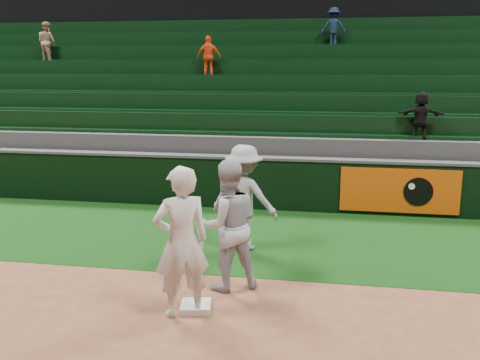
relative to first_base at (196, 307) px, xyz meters
name	(u,v)px	position (x,y,z in m)	size (l,w,h in m)	color
ground	(222,301)	(0.31, 0.35, -0.05)	(70.00, 70.00, 0.00)	brown
foul_grass	(253,237)	(0.31, 3.35, -0.04)	(36.00, 4.20, 0.01)	black
upper_deck	(303,3)	(0.31, 17.80, 5.95)	(40.00, 12.00, 12.00)	black
first_base	(196,307)	(0.00, 0.00, 0.00)	(0.41, 0.41, 0.09)	white
first_baseman	(181,242)	(-0.13, -0.17, 0.99)	(0.76, 0.50, 2.07)	silver
baserunner	(227,225)	(0.28, 0.83, 0.95)	(0.96, 0.75, 1.98)	#ACAEB7
base_coach	(244,198)	(0.24, 2.60, 0.93)	(1.26, 0.72, 1.94)	#8F929B
field_wall	(268,183)	(0.33, 5.55, 0.59)	(36.00, 0.45, 1.25)	black
stadium_seating	(283,121)	(0.30, 9.32, 1.65)	(36.00, 5.95, 5.07)	#353537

